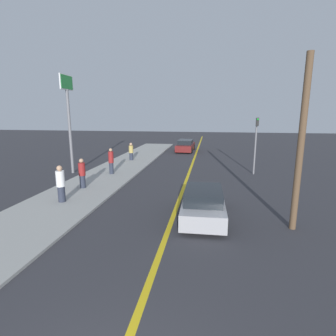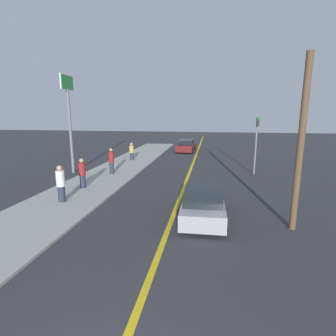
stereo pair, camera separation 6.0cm
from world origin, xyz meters
The scene contains 11 objects.
road_center_line centered at (0.00, 18.00, 0.00)m, with size 0.20×60.00×0.01m.
sidewalk_left centered at (-5.57, 16.96, 0.05)m, with size 3.88×33.93×0.10m.
car_near_right_lane centered at (1.25, 8.42, 0.62)m, with size 1.91×4.09×1.29m.
car_ahead_center centered at (-1.31, 27.91, 0.65)m, with size 2.00×4.78×1.34m.
pedestrian_near_curb centered at (-5.58, 9.06, 0.99)m, with size 0.40×0.40×1.79m.
pedestrian_mid_group centered at (-5.71, 11.48, 0.95)m, with size 0.38×0.38×1.71m.
pedestrian_far_standing centered at (-5.39, 15.16, 1.01)m, with size 0.36×0.36×1.82m.
pedestrian_by_sign centered at (-5.65, 20.78, 0.88)m, with size 0.40×0.40×1.59m.
traffic_light centered at (4.64, 17.03, 2.47)m, with size 0.18×0.40×4.02m.
roadside_sign centered at (-8.47, 15.40, 4.88)m, with size 0.20×1.59×6.92m.
utility_pole centered at (4.66, 7.84, 3.18)m, with size 0.24×0.24×6.36m.
Camera 1 is at (1.44, -2.12, 4.32)m, focal length 28.00 mm.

